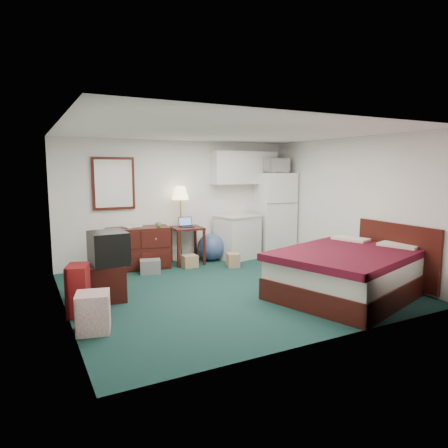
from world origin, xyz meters
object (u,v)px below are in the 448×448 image
kitchen_counter (238,237)px  tv_stand (107,282)px  fridge (274,214)px  desk (187,245)px  suitcase (78,290)px  floor_lamp (181,225)px  dresser (138,248)px  bed (347,274)px

kitchen_counter → tv_stand: size_ratio=1.56×
kitchen_counter → tv_stand: bearing=-165.3°
kitchen_counter → fridge: size_ratio=0.50×
desk → suitcase: size_ratio=1.12×
kitchen_counter → tv_stand: kitchen_counter is taller
fridge → desk: bearing=-173.3°
desk → tv_stand: bearing=-136.8°
floor_lamp → suitcase: size_ratio=2.34×
suitcase → desk: bearing=57.7°
desk → tv_stand: 2.48m
desk → fridge: (2.10, -0.05, 0.54)m
floor_lamp → fridge: 2.20m
dresser → floor_lamp: (0.91, 0.07, 0.38)m
suitcase → dresser: bearing=73.7°
kitchen_counter → floor_lamp: bearing=160.7°
fridge → bed: fridge is taller
dresser → kitchen_counter: 2.16m
desk → kitchen_counter: 1.15m
desk → suitcase: (-2.39, -2.05, -0.04)m
bed → tv_stand: size_ratio=3.71×
dresser → fridge: 3.15m
desk → bed: (1.37, -3.08, -0.03)m
fridge → bed: (-0.73, -3.03, -0.57)m
fridge → bed: size_ratio=0.85×
desk → fridge: 2.17m
fridge → tv_stand: fridge is taller
floor_lamp → desk: bearing=-53.9°
floor_lamp → desk: floor_lamp is taller
floor_lamp → kitchen_counter: (1.24, -0.17, -0.33)m
kitchen_counter → dresser: bearing=165.8°
bed → suitcase: size_ratio=3.20×
tv_stand → bed: bearing=-16.3°
kitchen_counter → desk: bearing=166.0°
kitchen_counter → bed: bearing=-97.5°
bed → kitchen_counter: bearing=76.5°
kitchen_counter → bed: size_ratio=0.42×
bed → tv_stand: (-3.29, 1.52, -0.08)m
dresser → tv_stand: (-0.92, -1.61, -0.14)m
bed → tv_stand: 3.62m
bed → suitcase: bearing=147.0°
dresser → bed: 3.93m
kitchen_counter → fridge: fridge is taller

